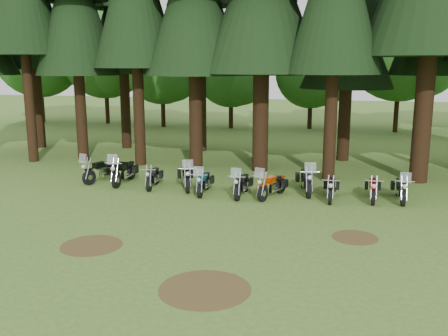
{
  "coord_description": "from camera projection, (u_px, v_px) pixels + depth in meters",
  "views": [
    {
      "loc": [
        3.98,
        -14.49,
        5.21
      ],
      "look_at": [
        -0.7,
        5.0,
        1.0
      ],
      "focal_mm": 40.0,
      "sensor_mm": 36.0,
      "label": 1
    }
  ],
  "objects": [
    {
      "name": "motorcycle_7",
      "position": [
        306.0,
        181.0,
        20.37
      ],
      "size": [
        0.76,
        2.38,
        1.5
      ],
      "rotation": [
        0.0,
        0.0,
        0.2
      ],
      "color": "black",
      "rests_on": "ground"
    },
    {
      "name": "decid_4",
      "position": [
        314.0,
        74.0,
        39.56
      ],
      "size": [
        5.93,
        5.76,
        7.41
      ],
      "color": "#301D10",
      "rests_on": "ground"
    },
    {
      "name": "decid_0",
      "position": [
        41.0,
        55.0,
        43.65
      ],
      "size": [
        8.0,
        7.78,
        10.0
      ],
      "color": "#301D10",
      "rests_on": "ground"
    },
    {
      "name": "pine_back_4",
      "position": [
        350.0,
        3.0,
        25.76
      ],
      "size": [
        4.94,
        4.94,
        13.78
      ],
      "color": "#301D10",
      "rests_on": "ground"
    },
    {
      "name": "motorcycle_3",
      "position": [
        186.0,
        177.0,
        21.11
      ],
      "size": [
        1.11,
        2.25,
        1.46
      ],
      "rotation": [
        0.0,
        0.0,
        0.37
      ],
      "color": "black",
      "rests_on": "ground"
    },
    {
      "name": "motorcycle_6",
      "position": [
        272.0,
        186.0,
        19.71
      ],
      "size": [
        1.01,
        2.13,
        1.37
      ],
      "rotation": [
        0.0,
        0.0,
        -0.35
      ],
      "color": "black",
      "rests_on": "ground"
    },
    {
      "name": "motorcycle_2",
      "position": [
        153.0,
        178.0,
        21.33
      ],
      "size": [
        0.43,
        2.03,
        0.83
      ],
      "rotation": [
        0.0,
        0.0,
        0.15
      ],
      "color": "black",
      "rests_on": "ground"
    },
    {
      "name": "ground",
      "position": [
        209.0,
        231.0,
        15.77
      ],
      "size": [
        120.0,
        120.0,
        0.0
      ],
      "primitive_type": "plane",
      "color": "#466B27",
      "rests_on": "ground"
    },
    {
      "name": "motorcycle_0",
      "position": [
        102.0,
        171.0,
        22.35
      ],
      "size": [
        1.07,
        2.22,
        1.43
      ],
      "rotation": [
        0.0,
        0.0,
        -0.37
      ],
      "color": "black",
      "rests_on": "ground"
    },
    {
      "name": "dirt_patch_1",
      "position": [
        355.0,
        237.0,
        15.22
      ],
      "size": [
        1.4,
        1.4,
        0.01
      ],
      "primitive_type": "cylinder",
      "color": "#4C3D1E",
      "rests_on": "ground"
    },
    {
      "name": "decid_5",
      "position": [
        406.0,
        49.0,
        37.06
      ],
      "size": [
        8.45,
        8.21,
        10.56
      ],
      "color": "#301D10",
      "rests_on": "ground"
    },
    {
      "name": "motorcycle_1",
      "position": [
        124.0,
        172.0,
        21.96
      ],
      "size": [
        0.45,
        2.42,
        1.52
      ],
      "rotation": [
        0.0,
        0.0,
        0.03
      ],
      "color": "black",
      "rests_on": "ground"
    },
    {
      "name": "dirt_patch_2",
      "position": [
        205.0,
        289.0,
        11.73
      ],
      "size": [
        2.2,
        2.2,
        0.01
      ],
      "primitive_type": "cylinder",
      "color": "#4C3D1E",
      "rests_on": "ground"
    },
    {
      "name": "decid_3",
      "position": [
        234.0,
        72.0,
        39.83
      ],
      "size": [
        6.12,
        5.95,
        7.65
      ],
      "color": "#301D10",
      "rests_on": "ground"
    },
    {
      "name": "motorcycle_5",
      "position": [
        242.0,
        185.0,
        19.89
      ],
      "size": [
        0.4,
        2.15,
        1.36
      ],
      "rotation": [
        0.0,
        0.0,
        -0.02
      ],
      "color": "black",
      "rests_on": "ground"
    },
    {
      "name": "decid_1",
      "position": [
        107.0,
        56.0,
        42.74
      ],
      "size": [
        7.91,
        7.69,
        9.88
      ],
      "color": "#301D10",
      "rests_on": "ground"
    },
    {
      "name": "dirt_patch_0",
      "position": [
        91.0,
        245.0,
        14.55
      ],
      "size": [
        1.8,
        1.8,
        0.01
      ],
      "primitive_type": "cylinder",
      "color": "#4C3D1E",
      "rests_on": "ground"
    },
    {
      "name": "motorcycle_10",
      "position": [
        401.0,
        190.0,
        19.19
      ],
      "size": [
        0.4,
        2.13,
        1.34
      ],
      "rotation": [
        0.0,
        0.0,
        0.01
      ],
      "color": "black",
      "rests_on": "ground"
    },
    {
      "name": "decid_2",
      "position": [
        165.0,
        67.0,
        40.71
      ],
      "size": [
        6.72,
        6.53,
        8.4
      ],
      "color": "#301D10",
      "rests_on": "ground"
    },
    {
      "name": "motorcycle_8",
      "position": [
        331.0,
        189.0,
        19.4
      ],
      "size": [
        0.29,
        2.06,
        0.84
      ],
      "rotation": [
        0.0,
        0.0,
        -0.01
      ],
      "color": "black",
      "rests_on": "ground"
    },
    {
      "name": "motorcycle_4",
      "position": [
        204.0,
        183.0,
        20.31
      ],
      "size": [
        0.46,
        2.11,
        1.32
      ],
      "rotation": [
        0.0,
        0.0,
        0.08
      ],
      "color": "black",
      "rests_on": "ground"
    },
    {
      "name": "motorcycle_9",
      "position": [
        373.0,
        189.0,
        19.3
      ],
      "size": [
        0.31,
        2.07,
        0.84
      ],
      "rotation": [
        0.0,
        0.0,
        -0.03
      ],
      "color": "black",
      "rests_on": "ground"
    }
  ]
}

